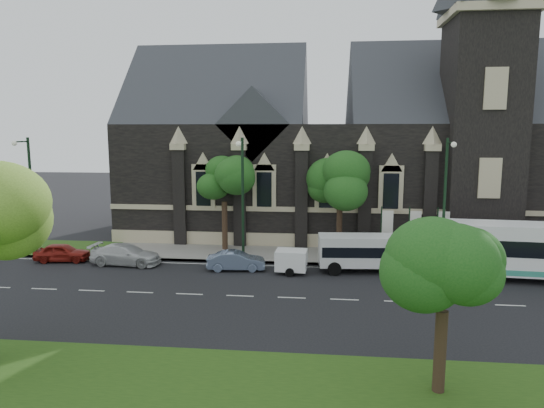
# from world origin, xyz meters

# --- Properties ---
(ground) EXTENTS (160.00, 160.00, 0.00)m
(ground) POSITION_xyz_m (0.00, 0.00, 0.00)
(ground) COLOR black
(ground) RESTS_ON ground
(sidewalk) EXTENTS (80.00, 5.00, 0.15)m
(sidewalk) POSITION_xyz_m (0.00, 9.50, 0.07)
(sidewalk) COLOR gray
(sidewalk) RESTS_ON ground
(museum) EXTENTS (40.00, 17.70, 29.90)m
(museum) POSITION_xyz_m (5.12, 18.78, 8.17)
(museum) COLOR black
(museum) RESTS_ON ground
(tree_park_east) EXTENTS (3.40, 3.40, 6.28)m
(tree_park_east) POSITION_xyz_m (6.18, -9.32, 4.62)
(tree_park_east) COLOR black
(tree_park_east) RESTS_ON ground
(tree_walk_right) EXTENTS (4.08, 4.08, 7.80)m
(tree_walk_right) POSITION_xyz_m (3.21, 10.71, 5.82)
(tree_walk_right) COLOR black
(tree_walk_right) RESTS_ON ground
(tree_walk_left) EXTENTS (3.91, 3.91, 7.64)m
(tree_walk_left) POSITION_xyz_m (-5.80, 10.70, 5.73)
(tree_walk_left) COLOR black
(tree_walk_left) RESTS_ON ground
(street_lamp_near) EXTENTS (0.36, 1.88, 9.00)m
(street_lamp_near) POSITION_xyz_m (10.00, 7.09, 5.11)
(street_lamp_near) COLOR black
(street_lamp_near) RESTS_ON ground
(street_lamp_mid) EXTENTS (0.36, 1.88, 9.00)m
(street_lamp_mid) POSITION_xyz_m (-4.00, 7.09, 5.11)
(street_lamp_mid) COLOR black
(street_lamp_mid) RESTS_ON ground
(street_lamp_far) EXTENTS (0.36, 1.88, 9.00)m
(street_lamp_far) POSITION_xyz_m (-20.00, 7.09, 5.11)
(street_lamp_far) COLOR black
(street_lamp_far) RESTS_ON ground
(banner_flag_left) EXTENTS (0.90, 0.10, 4.00)m
(banner_flag_left) POSITION_xyz_m (6.29, 9.00, 2.38)
(banner_flag_left) COLOR black
(banner_flag_left) RESTS_ON ground
(banner_flag_center) EXTENTS (0.90, 0.10, 4.00)m
(banner_flag_center) POSITION_xyz_m (8.29, 9.00, 2.38)
(banner_flag_center) COLOR black
(banner_flag_center) RESTS_ON ground
(banner_flag_right) EXTENTS (0.90, 0.10, 4.00)m
(banner_flag_right) POSITION_xyz_m (10.29, 9.00, 2.38)
(banner_flag_right) COLOR black
(banner_flag_right) RESTS_ON ground
(tour_coach) EXTENTS (12.61, 3.64, 3.63)m
(tour_coach) POSITION_xyz_m (14.66, 4.98, 1.98)
(tour_coach) COLOR white
(tour_coach) RESTS_ON ground
(shuttle_bus) EXTENTS (6.57, 2.73, 2.48)m
(shuttle_bus) POSITION_xyz_m (4.73, 5.82, 1.45)
(shuttle_bus) COLOR silver
(shuttle_bus) RESTS_ON ground
(box_trailer) EXTENTS (3.01, 1.77, 1.58)m
(box_trailer) POSITION_xyz_m (-0.34, 4.83, 0.90)
(box_trailer) COLOR white
(box_trailer) RESTS_ON ground
(sedan) EXTENTS (4.09, 1.77, 1.31)m
(sedan) POSITION_xyz_m (-4.15, 5.22, 0.65)
(sedan) COLOR slate
(sedan) RESTS_ON ground
(car_far_red) EXTENTS (4.07, 2.02, 1.33)m
(car_far_red) POSITION_xyz_m (-17.21, 6.12, 0.67)
(car_far_red) COLOR maroon
(car_far_red) RESTS_ON ground
(car_far_white) EXTENTS (5.14, 2.33, 1.46)m
(car_far_white) POSITION_xyz_m (-12.24, 5.79, 0.73)
(car_far_white) COLOR silver
(car_far_white) RESTS_ON ground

